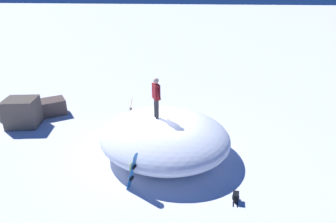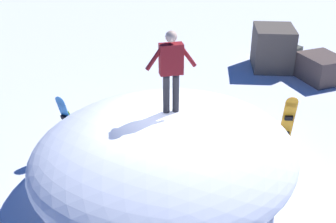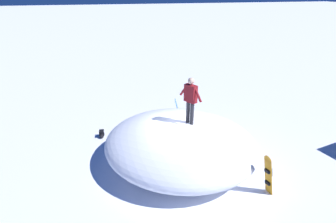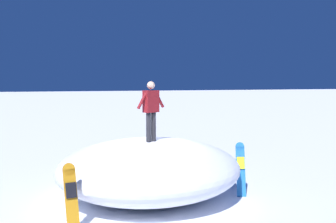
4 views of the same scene
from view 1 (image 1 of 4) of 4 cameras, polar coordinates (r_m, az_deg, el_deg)
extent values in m
plane|color=white|center=(13.37, -1.30, -7.84)|extent=(240.00, 240.00, 0.00)
ellipsoid|color=white|center=(12.85, -0.74, -4.80)|extent=(7.89, 7.79, 1.71)
cylinder|color=black|center=(12.30, -2.12, 0.46)|extent=(0.14, 0.14, 0.85)
cylinder|color=black|center=(12.48, -2.41, 0.79)|extent=(0.14, 0.14, 0.85)
cube|color=maroon|center=(12.12, -2.32, 3.87)|extent=(0.41, 0.52, 0.63)
sphere|color=beige|center=(11.98, -2.36, 5.97)|extent=(0.23, 0.23, 0.23)
cylinder|color=maroon|center=(11.81, -1.84, 3.65)|extent=(0.26, 0.40, 0.52)
cylinder|color=maroon|center=(12.40, -2.79, 4.58)|extent=(0.26, 0.40, 0.52)
cube|color=orange|center=(15.53, -7.52, -0.48)|extent=(0.41, 0.36, 1.43)
cylinder|color=orange|center=(15.25, -7.02, 1.99)|extent=(0.14, 0.31, 0.29)
cube|color=black|center=(15.43, -7.52, 0.39)|extent=(0.14, 0.26, 0.34)
cube|color=black|center=(15.43, -7.18, 0.40)|extent=(0.13, 0.20, 0.12)
cube|color=black|center=(15.64, -7.54, -1.35)|extent=(0.13, 0.20, 0.12)
cube|color=#2672BF|center=(10.82, -7.01, -11.65)|extent=(0.46, 0.38, 1.46)
cylinder|color=#2672BF|center=(10.34, -6.30, -8.59)|extent=(0.16, 0.29, 0.27)
cube|color=yellow|center=(10.67, -7.02, -10.50)|extent=(0.16, 0.25, 0.35)
cube|color=black|center=(10.63, -6.56, -10.64)|extent=(0.15, 0.21, 0.12)
cube|color=black|center=(10.99, -7.06, -12.74)|extent=(0.15, 0.21, 0.12)
ellipsoid|color=black|center=(10.83, 12.97, -15.85)|extent=(0.28, 0.38, 0.33)
ellipsoid|color=black|center=(10.98, 12.95, -15.54)|extent=(0.20, 0.12, 0.16)
cube|color=black|center=(10.74, 13.03, -15.28)|extent=(0.23, 0.32, 0.06)
cylinder|color=black|center=(10.77, 12.50, -17.09)|extent=(0.06, 0.25, 0.04)
cylinder|color=black|center=(10.77, 13.26, -17.14)|extent=(0.06, 0.25, 0.04)
cube|color=brown|center=(18.31, -21.48, 0.84)|extent=(1.83, 1.78, 0.88)
cube|color=#515346|center=(18.35, -28.12, -0.91)|extent=(1.35, 1.36, 0.52)
cube|color=brown|center=(17.27, -26.35, -0.17)|extent=(1.79, 1.63, 1.51)
camera|label=2|loc=(14.57, 32.45, 16.02)|focal=46.26mm
camera|label=3|loc=(19.77, 11.52, 20.89)|focal=28.91mm
camera|label=4|loc=(19.91, -34.71, 9.27)|focal=43.27mm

